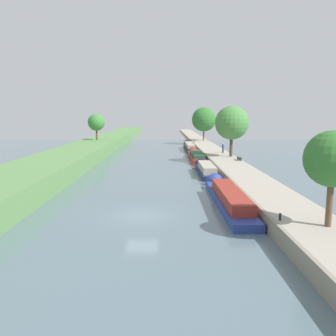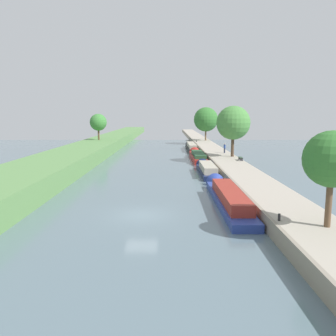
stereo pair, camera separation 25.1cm
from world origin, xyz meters
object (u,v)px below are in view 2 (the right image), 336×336
Objects in this scene: narrowboat_blue at (226,196)px; narrowboat_navy at (206,169)px; narrowboat_red at (197,156)px; mooring_bollard_near at (278,217)px; mooring_bollard_far at (196,141)px; park_bench at (240,158)px; narrowboat_black at (190,147)px; person_walking at (224,148)px.

narrowboat_blue reaches higher than narrowboat_navy.
narrowboat_red is 38.32m from mooring_bollard_near.
mooring_bollard_near and mooring_bollard_far have the same top height.
park_bench is (5.42, -9.66, 0.87)m from narrowboat_red.
narrowboat_blue reaches higher than narrowboat_red.
narrowboat_black is at bearing 101.93° from park_bench.
narrowboat_black is at bearing 90.10° from narrowboat_blue.
narrowboat_navy is (-0.07, 15.49, -0.05)m from narrowboat_blue.
mooring_bollard_far is at bearing 96.79° from person_walking.
narrowboat_blue is at bearing -89.76° from narrowboat_navy.
park_bench reaches higher than narrowboat_black.
narrowboat_blue is 9.50× the size of person_walking.
mooring_bollard_far is at bearing 88.12° from narrowboat_blue.
narrowboat_blue is 1.08× the size of narrowboat_red.
narrowboat_blue is 54.10m from mooring_bollard_far.
park_bench reaches higher than mooring_bollard_far.
narrowboat_black is at bearing 90.03° from narrowboat_navy.
person_walking is 3.69× the size of mooring_bollard_near.
person_walking is at bearing -83.21° from mooring_bollard_far.
narrowboat_blue is at bearing -89.90° from narrowboat_black.
person_walking reaches higher than narrowboat_navy.
narrowboat_navy is 25.83× the size of mooring_bollard_far.
narrowboat_navy is 15.27m from person_walking.
narrowboat_blue is 8.74m from mooring_bollard_near.
park_bench is at bearing 40.14° from narrowboat_navy.
narrowboat_black reaches higher than narrowboat_blue.
person_walking is 1.11× the size of park_bench.
narrowboat_navy is 24.11m from mooring_bollard_near.
narrowboat_blue is at bearing 101.75° from mooring_bollard_near.
park_bench reaches higher than narrowboat_blue.
mooring_bollard_near is (-2.87, -38.48, -0.65)m from person_walking.
person_walking is at bearing 2.57° from narrowboat_red.
narrowboat_red is at bearing 92.71° from mooring_bollard_near.
narrowboat_navy is at bearing -92.73° from mooring_bollard_far.
mooring_bollard_far reaches higher than narrowboat_black.
mooring_bollard_near is at bearing -90.00° from mooring_bollard_far.
narrowboat_black is 36.65× the size of mooring_bollard_far.
narrowboat_black is 8.37m from mooring_bollard_far.
mooring_bollard_far reaches higher than narrowboat_navy.
narrowboat_blue is 45.93m from narrowboat_black.
mooring_bollard_far is (1.77, 54.06, 0.72)m from narrowboat_blue.
mooring_bollard_near reaches higher than narrowboat_black.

